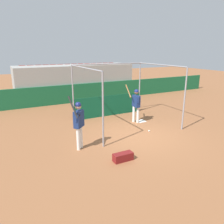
% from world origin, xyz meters
% --- Properties ---
extents(ground_plane, '(60.00, 60.00, 0.00)m').
position_xyz_m(ground_plane, '(0.00, 0.00, 0.00)').
color(ground_plane, '#935B38').
extents(outfield_wall, '(24.00, 0.12, 1.31)m').
position_xyz_m(outfield_wall, '(0.00, 7.35, 0.66)').
color(outfield_wall, '#196038').
rests_on(outfield_wall, ground).
extents(bleacher_section, '(8.70, 2.40, 2.59)m').
position_xyz_m(bleacher_section, '(0.00, 8.61, 1.29)').
color(bleacher_section, '#9E9E99').
rests_on(bleacher_section, ground).
extents(batting_cage, '(4.23, 3.71, 2.96)m').
position_xyz_m(batting_cage, '(0.21, 2.71, 1.22)').
color(batting_cage, gray).
rests_on(batting_cage, ground).
extents(home_plate, '(0.44, 0.44, 0.02)m').
position_xyz_m(home_plate, '(1.26, 1.62, 0.01)').
color(home_plate, white).
rests_on(home_plate, ground).
extents(player_batter, '(0.54, 0.96, 1.93)m').
position_xyz_m(player_batter, '(0.90, 1.63, 1.07)').
color(player_batter, white).
rests_on(player_batter, ground).
extents(player_waiting, '(0.63, 0.74, 2.11)m').
position_xyz_m(player_waiting, '(-2.76, -0.05, 1.13)').
color(player_waiting, white).
rests_on(player_waiting, ground).
extents(equipment_bag, '(0.70, 0.28, 0.28)m').
position_xyz_m(equipment_bag, '(-1.76, -1.63, 0.14)').
color(equipment_bag, maroon).
rests_on(equipment_bag, ground).
extents(baseball, '(0.07, 0.07, 0.07)m').
position_xyz_m(baseball, '(0.71, 0.18, 0.04)').
color(baseball, white).
rests_on(baseball, ground).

